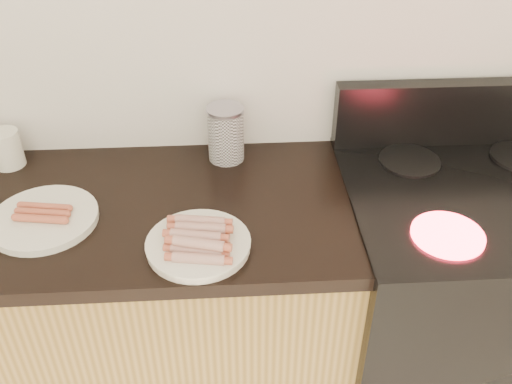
{
  "coord_description": "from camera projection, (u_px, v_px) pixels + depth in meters",
  "views": [
    {
      "loc": [
        0.07,
        0.45,
        1.83
      ],
      "look_at": [
        0.14,
        1.62,
        0.98
      ],
      "focal_mm": 40.0,
      "sensor_mm": 36.0,
      "label": 1
    }
  ],
  "objects": [
    {
      "name": "burner_near_left",
      "position": [
        448.0,
        235.0,
        1.41
      ],
      "size": [
        0.18,
        0.18,
        0.01
      ],
      "primitive_type": "cylinder",
      "color": "#FF1E2D",
      "rests_on": "stove"
    },
    {
      "name": "mug",
      "position": [
        6.0,
        149.0,
        1.67
      ],
      "size": [
        0.12,
        0.12,
        0.11
      ],
      "primitive_type": "cylinder",
      "rotation": [
        0.0,
        0.0,
        0.4
      ],
      "color": "silver",
      "rests_on": "counter_slab"
    },
    {
      "name": "burner_far_left",
      "position": [
        409.0,
        161.0,
        1.69
      ],
      "size": [
        0.18,
        0.18,
        0.01
      ],
      "primitive_type": "cylinder",
      "color": "black",
      "rests_on": "stove"
    },
    {
      "name": "canister",
      "position": [
        226.0,
        133.0,
        1.68
      ],
      "size": [
        0.11,
        0.11,
        0.17
      ],
      "rotation": [
        0.0,
        0.0,
        0.1
      ],
      "color": "white",
      "rests_on": "counter_slab"
    },
    {
      "name": "plain_sausages",
      "position": [
        42.0,
        213.0,
        1.46
      ],
      "size": [
        0.13,
        0.09,
        0.02
      ],
      "rotation": [
        0.0,
        0.0,
        -0.16
      ],
      "color": "#DC884C",
      "rests_on": "side_plate"
    },
    {
      "name": "stove",
      "position": [
        454.0,
        308.0,
        1.83
      ],
      "size": [
        0.76,
        0.65,
        0.91
      ],
      "color": "black",
      "rests_on": "floor"
    },
    {
      "name": "main_plate",
      "position": [
        198.0,
        246.0,
        1.39
      ],
      "size": [
        0.26,
        0.26,
        0.02
      ],
      "primitive_type": "cylinder",
      "rotation": [
        0.0,
        0.0,
        -0.02
      ],
      "color": "white",
      "rests_on": "counter_slab"
    },
    {
      "name": "side_plate",
      "position": [
        44.0,
        219.0,
        1.47
      ],
      "size": [
        0.31,
        0.31,
        0.02
      ],
      "primitive_type": "cylinder",
      "rotation": [
        0.0,
        0.0,
        0.11
      ],
      "color": "silver",
      "rests_on": "counter_slab"
    },
    {
      "name": "wall_back",
      "position": [
        196.0,
        19.0,
        1.56
      ],
      "size": [
        4.0,
        0.04,
        2.6
      ],
      "primitive_type": "cube",
      "color": "silver",
      "rests_on": "ground"
    },
    {
      "name": "stove_panel",
      "position": [
        459.0,
        112.0,
        1.73
      ],
      "size": [
        0.76,
        0.06,
        0.2
      ],
      "primitive_type": "cube",
      "color": "black",
      "rests_on": "stove"
    },
    {
      "name": "hotdog_pile",
      "position": [
        198.0,
        236.0,
        1.37
      ],
      "size": [
        0.12,
        0.19,
        0.05
      ],
      "rotation": [
        0.0,
        0.0,
        -0.21
      ],
      "color": "maroon",
      "rests_on": "main_plate"
    }
  ]
}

